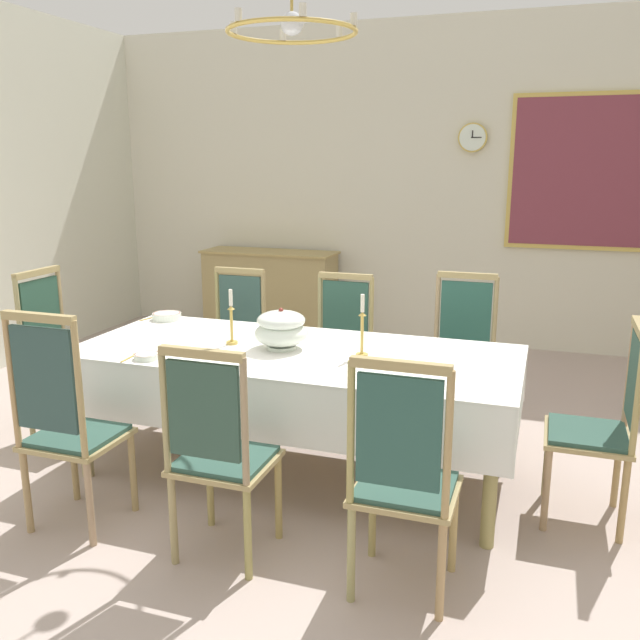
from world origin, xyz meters
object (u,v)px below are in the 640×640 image
candlestick_west (231,322)px  mounted_clock (473,138)px  chair_head_west (60,356)px  soup_tureen (281,329)px  dining_table (295,362)px  chair_north_a (234,337)px  candlestick_east (362,332)px  framed_painting (580,172)px  chair_north_b (340,346)px  chair_south_c (403,476)px  spoon_secondary (153,317)px  bowl_near_left (147,356)px  chair_south_b (219,450)px  sideboard (270,293)px  spoon_primary (134,355)px  chandelier (292,30)px  chair_head_east (602,422)px  chair_north_c (461,355)px  bowl_near_right (167,316)px  chair_south_a (66,422)px

candlestick_west → mounted_clock: mounted_clock is taller
chair_head_west → soup_tureen: 1.63m
dining_table → candlestick_west: candlestick_west is taller
dining_table → chair_north_a: 1.28m
candlestick_east → framed_painting: size_ratio=0.25×
framed_painting → chair_north_b: bearing=-123.9°
chair_south_c → mounted_clock: bearing=93.6°
soup_tureen → candlestick_east: (0.49, 0.00, 0.02)m
candlestick_east → spoon_secondary: 1.70m
soup_tureen → candlestick_east: 0.49m
bowl_near_left → framed_painting: size_ratio=0.10×
chair_south_b → sideboard: (-1.44, 3.99, -0.10)m
chair_south_b → soup_tureen: 1.00m
sideboard → spoon_primary: bearing=100.6°
chair_south_b → chair_head_west: bearing=150.5°
chair_north_b → soup_tureen: bearing=85.9°
sideboard → chandelier: (1.46, -3.05, 2.05)m
chair_head_east → bowl_near_left: size_ratio=7.59×
dining_table → chair_north_c: chair_north_c is taller
chair_head_west → sideboard: 3.06m
chair_north_b → framed_painting: bearing=-123.9°
chair_head_west → framed_painting: (3.25, 3.31, 1.16)m
bowl_near_left → spoon_primary: bowl_near_left is taller
chair_head_east → mounted_clock: 3.79m
bowl_near_left → bowl_near_right: 0.95m
spoon_primary → chair_north_a: bearing=89.0°
dining_table → candlestick_east: candlestick_east is taller
sideboard → chair_north_c: bearing=137.5°
chair_north_b → chair_north_c: (0.86, 0.00, 0.02)m
chair_head_east → spoon_secondary: (-2.90, 0.45, 0.23)m
chair_north_b → bowl_near_left: bearing=63.2°
framed_painting → chair_north_a: bearing=-135.7°
spoon_secondary → chandelier: 2.17m
bowl_near_left → framed_painting: framed_painting is taller
soup_tureen → spoon_secondary: size_ratio=1.78×
chair_north_c → soup_tureen: bearing=45.4°
chair_south_a → spoon_secondary: bearing=105.0°
chair_north_a → chandelier: 2.34m
soup_tureen → spoon_secondary: (-1.15, 0.45, -0.11)m
chair_head_east → spoon_primary: 2.53m
chair_north_b → candlestick_west: 1.08m
chair_head_west → bowl_near_right: size_ratio=5.87×
chair_north_b → chandelier: chandelier is taller
chair_north_a → spoon_secondary: bearing=52.7°
bowl_near_right → mounted_clock: size_ratio=0.71×
chair_south_a → soup_tureen: chair_south_a is taller
chair_south_b → chair_north_c: chair_north_c is taller
chair_head_west → candlestick_east: bearing=90.0°
chair_north_a → chair_south_b: chair_south_b is taller
spoon_secondary → candlestick_west: bearing=-17.2°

